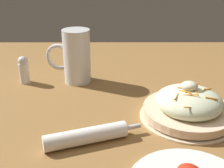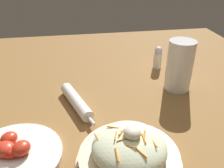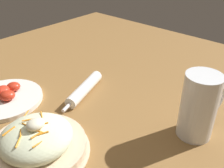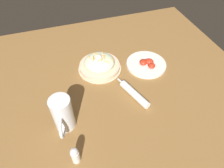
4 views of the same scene
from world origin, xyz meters
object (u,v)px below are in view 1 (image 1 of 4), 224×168
salad_plate (188,106)px  beer_mug (76,59)px  napkin_roll (87,136)px  salt_shaker (24,70)px

salad_plate → beer_mug: 0.38m
salad_plate → beer_mug: size_ratio=1.40×
beer_mug → napkin_roll: (-0.06, 0.34, -0.06)m
beer_mug → salt_shaker: bearing=4.6°
salad_plate → salt_shaker: size_ratio=2.69×
napkin_roll → salt_shaker: size_ratio=2.42×
beer_mug → napkin_roll: beer_mug is taller
salad_plate → napkin_roll: salad_plate is taller
beer_mug → salt_shaker: (0.16, 0.01, -0.03)m
beer_mug → salt_shaker: size_ratio=1.91×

